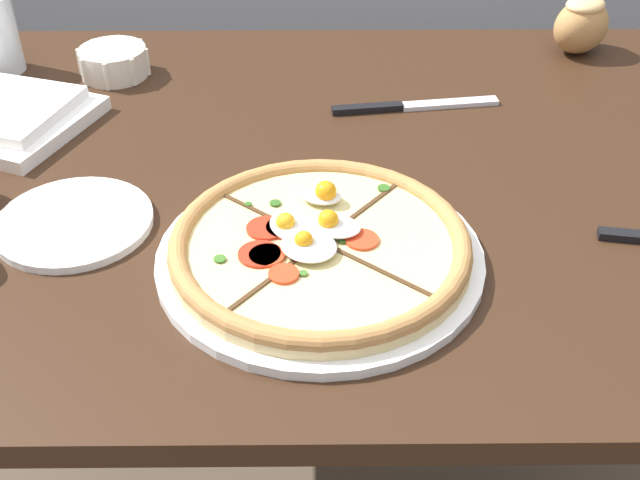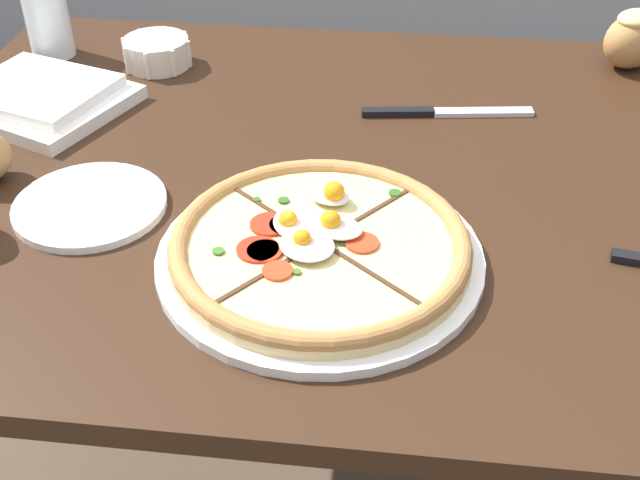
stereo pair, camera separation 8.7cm
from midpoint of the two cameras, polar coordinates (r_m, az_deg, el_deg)
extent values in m
cube|color=#331E11|center=(1.06, -3.10, 4.53)|extent=(1.18, 0.91, 0.03)
cube|color=#331E11|center=(1.71, -20.49, 0.90)|extent=(0.06, 0.06, 0.72)
cube|color=#331E11|center=(1.68, 16.51, 1.11)|extent=(0.06, 0.06, 0.72)
cylinder|color=white|center=(0.89, -2.81, -1.35)|extent=(0.36, 0.36, 0.01)
cylinder|color=#E5C684|center=(0.88, -2.84, -0.73)|extent=(0.33, 0.33, 0.01)
cylinder|color=#E0CC84|center=(0.87, -2.85, -0.34)|extent=(0.30, 0.30, 0.00)
torus|color=#B27A42|center=(0.87, -2.85, -0.31)|extent=(0.33, 0.33, 0.02)
cube|color=#472D19|center=(0.92, 0.19, 1.95)|extent=(0.10, 0.12, 0.00)
cube|color=#472D19|center=(0.91, -6.37, 1.52)|extent=(0.12, 0.10, 0.00)
cube|color=#472D19|center=(0.83, -6.22, -2.66)|extent=(0.10, 0.12, 0.00)
cube|color=#472D19|center=(0.84, 0.99, -2.17)|extent=(0.12, 0.10, 0.00)
cylinder|color=red|center=(0.90, -6.66, 0.72)|extent=(0.04, 0.04, 0.00)
cylinder|color=red|center=(0.86, -6.71, -1.22)|extent=(0.04, 0.04, 0.00)
cylinder|color=red|center=(0.86, -7.23, -1.13)|extent=(0.05, 0.05, 0.00)
cylinder|color=red|center=(0.87, 0.15, -0.10)|extent=(0.04, 0.04, 0.00)
cylinder|color=red|center=(0.90, -5.28, 0.78)|extent=(0.04, 0.04, 0.00)
cylinder|color=red|center=(0.83, -5.60, -2.55)|extent=(0.03, 0.03, 0.00)
ellipsoid|color=white|center=(0.88, -1.77, 0.86)|extent=(0.07, 0.06, 0.01)
sphere|color=orange|center=(0.88, -2.24, 1.32)|extent=(0.02, 0.02, 0.02)
ellipsoid|color=white|center=(0.89, -4.78, 0.85)|extent=(0.07, 0.08, 0.01)
sphere|color=#F4AD1E|center=(0.88, -5.31, 1.18)|extent=(0.02, 0.02, 0.02)
ellipsoid|color=white|center=(0.93, -2.61, 3.10)|extent=(0.06, 0.05, 0.01)
sphere|color=orange|center=(0.93, -2.28, 3.37)|extent=(0.03, 0.03, 0.03)
ellipsoid|color=white|center=(0.86, -4.02, -0.53)|extent=(0.08, 0.08, 0.01)
sphere|color=orange|center=(0.85, -4.09, -0.11)|extent=(0.02, 0.02, 0.02)
cylinder|color=#477A2D|center=(0.87, -2.86, -0.16)|extent=(0.01, 0.01, 0.00)
cylinder|color=#386B23|center=(0.83, -4.20, -2.49)|extent=(0.01, 0.01, 0.00)
cylinder|color=#2D5B1E|center=(0.90, -5.47, 1.06)|extent=(0.01, 0.01, 0.00)
cylinder|color=#2D5B1E|center=(0.96, 1.97, 3.63)|extent=(0.02, 0.02, 0.00)
cylinder|color=#386B23|center=(0.86, -10.03, -1.44)|extent=(0.01, 0.01, 0.00)
cylinder|color=#2D5B1E|center=(0.93, -5.88, 2.54)|extent=(0.01, 0.01, 0.00)
cylinder|color=#386B23|center=(0.87, -1.20, -0.13)|extent=(0.01, 0.01, 0.00)
cylinder|color=#2D5B1E|center=(0.94, -2.63, 2.98)|extent=(0.01, 0.01, 0.00)
cylinder|color=#2D5B1E|center=(0.94, -7.79, 2.44)|extent=(0.01, 0.01, 0.00)
cylinder|color=silver|center=(1.34, -16.33, 12.00)|extent=(0.10, 0.10, 0.05)
cylinder|color=#AD1423|center=(1.33, -16.38, 12.22)|extent=(0.08, 0.08, 0.02)
cylinder|color=silver|center=(1.32, -14.11, 12.14)|extent=(0.01, 0.01, 0.04)
cylinder|color=silver|center=(1.36, -14.45, 12.76)|extent=(0.01, 0.01, 0.04)
cylinder|color=silver|center=(1.38, -15.85, 12.93)|extent=(0.01, 0.01, 0.04)
cylinder|color=silver|center=(1.38, -17.51, 12.56)|extent=(0.01, 0.01, 0.04)
cylinder|color=silver|center=(1.35, -18.51, 11.86)|extent=(0.01, 0.01, 0.04)
cylinder|color=silver|center=(1.31, -18.27, 11.21)|extent=(0.01, 0.01, 0.04)
cylinder|color=silver|center=(1.29, -16.85, 11.01)|extent=(0.01, 0.01, 0.04)
cylinder|color=silver|center=(1.29, -15.09, 11.40)|extent=(0.01, 0.01, 0.04)
cube|color=white|center=(1.25, -23.73, 7.86)|extent=(0.30, 0.28, 0.02)
ellipsoid|color=#B27F47|center=(1.41, 16.37, 14.33)|extent=(0.13, 0.12, 0.09)
ellipsoid|color=#EAB775|center=(1.40, 16.63, 15.68)|extent=(0.09, 0.09, 0.03)
cube|color=silver|center=(1.21, 7.18, 9.54)|extent=(0.15, 0.04, 0.01)
cube|color=black|center=(1.18, 1.26, 9.27)|extent=(0.11, 0.03, 0.01)
cube|color=black|center=(0.97, 19.26, 0.12)|extent=(0.09, 0.03, 0.01)
cylinder|color=white|center=(1.00, -19.51, 1.10)|extent=(0.18, 0.18, 0.01)
camera|label=1|loc=(0.04, -92.86, -2.16)|focal=45.00mm
camera|label=2|loc=(0.04, 87.14, 2.16)|focal=45.00mm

